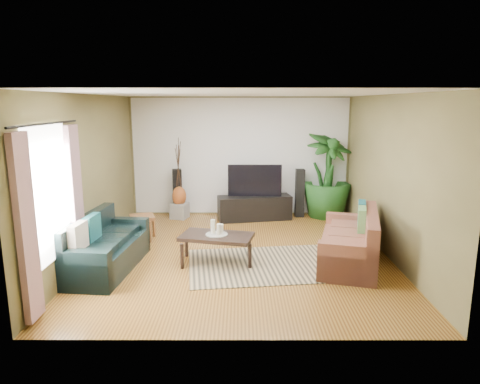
{
  "coord_description": "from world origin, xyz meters",
  "views": [
    {
      "loc": [
        0.01,
        -7.02,
        2.56
      ],
      "look_at": [
        0.0,
        0.2,
        1.05
      ],
      "focal_mm": 32.0,
      "sensor_mm": 36.0,
      "label": 1
    }
  ],
  "objects_px": {
    "tv_stand": "(255,208)",
    "pedestal": "(180,211)",
    "speaker_right": "(300,193)",
    "speaker_left": "(177,193)",
    "sofa_right": "(349,238)",
    "coffee_table": "(217,249)",
    "vase": "(179,196)",
    "side_table": "(143,228)",
    "television": "(255,180)",
    "potted_plant": "(327,175)",
    "sofa_left": "(107,243)"
  },
  "relations": [
    {
      "from": "television",
      "to": "tv_stand",
      "type": "bearing_deg",
      "value": -90.0
    },
    {
      "from": "sofa_right",
      "to": "pedestal",
      "type": "relative_size",
      "value": 5.45
    },
    {
      "from": "tv_stand",
      "to": "pedestal",
      "type": "height_order",
      "value": "tv_stand"
    },
    {
      "from": "tv_stand",
      "to": "speaker_right",
      "type": "xyz_separation_m",
      "value": [
        1.04,
        0.28,
        0.28
      ]
    },
    {
      "from": "sofa_right",
      "to": "side_table",
      "type": "xyz_separation_m",
      "value": [
        -3.62,
        1.21,
        -0.19
      ]
    },
    {
      "from": "television",
      "to": "speaker_right",
      "type": "height_order",
      "value": "television"
    },
    {
      "from": "sofa_right",
      "to": "pedestal",
      "type": "distance_m",
      "value": 4.18
    },
    {
      "from": "speaker_left",
      "to": "pedestal",
      "type": "distance_m",
      "value": 0.41
    },
    {
      "from": "speaker_left",
      "to": "potted_plant",
      "type": "relative_size",
      "value": 0.57
    },
    {
      "from": "coffee_table",
      "to": "tv_stand",
      "type": "xyz_separation_m",
      "value": [
        0.7,
        2.62,
        0.03
      ]
    },
    {
      "from": "speaker_left",
      "to": "sofa_right",
      "type": "bearing_deg",
      "value": -54.99
    },
    {
      "from": "potted_plant",
      "to": "pedestal",
      "type": "height_order",
      "value": "potted_plant"
    },
    {
      "from": "sofa_right",
      "to": "speaker_left",
      "type": "distance_m",
      "value": 4.32
    },
    {
      "from": "side_table",
      "to": "speaker_left",
      "type": "bearing_deg",
      "value": 75.96
    },
    {
      "from": "sofa_left",
      "to": "vase",
      "type": "height_order",
      "value": "sofa_left"
    },
    {
      "from": "speaker_left",
      "to": "sofa_left",
      "type": "bearing_deg",
      "value": -113.98
    },
    {
      "from": "tv_stand",
      "to": "television",
      "type": "height_order",
      "value": "television"
    },
    {
      "from": "speaker_left",
      "to": "speaker_right",
      "type": "distance_m",
      "value": 2.79
    },
    {
      "from": "speaker_left",
      "to": "potted_plant",
      "type": "height_order",
      "value": "potted_plant"
    },
    {
      "from": "coffee_table",
      "to": "tv_stand",
      "type": "bearing_deg",
      "value": 88.06
    },
    {
      "from": "sofa_right",
      "to": "speaker_left",
      "type": "xyz_separation_m",
      "value": [
        -3.19,
        2.92,
        0.12
      ]
    },
    {
      "from": "tv_stand",
      "to": "side_table",
      "type": "distance_m",
      "value": 2.61
    },
    {
      "from": "sofa_right",
      "to": "coffee_table",
      "type": "relative_size",
      "value": 1.65
    },
    {
      "from": "potted_plant",
      "to": "television",
      "type": "bearing_deg",
      "value": -171.06
    },
    {
      "from": "tv_stand",
      "to": "television",
      "type": "relative_size",
      "value": 1.36
    },
    {
      "from": "sofa_left",
      "to": "television",
      "type": "distance_m",
      "value": 3.81
    },
    {
      "from": "sofa_right",
      "to": "potted_plant",
      "type": "height_order",
      "value": "potted_plant"
    },
    {
      "from": "tv_stand",
      "to": "vase",
      "type": "height_order",
      "value": "vase"
    },
    {
      "from": "television",
      "to": "vase",
      "type": "height_order",
      "value": "television"
    },
    {
      "from": "potted_plant",
      "to": "coffee_table",
      "type": "bearing_deg",
      "value": -128.8
    },
    {
      "from": "sofa_right",
      "to": "coffee_table",
      "type": "xyz_separation_m",
      "value": [
        -2.14,
        0.01,
        -0.19
      ]
    },
    {
      "from": "vase",
      "to": "side_table",
      "type": "relative_size",
      "value": 0.94
    },
    {
      "from": "potted_plant",
      "to": "vase",
      "type": "height_order",
      "value": "potted_plant"
    },
    {
      "from": "speaker_right",
      "to": "sofa_left",
      "type": "bearing_deg",
      "value": -137.39
    },
    {
      "from": "speaker_left",
      "to": "vase",
      "type": "distance_m",
      "value": 0.18
    },
    {
      "from": "coffee_table",
      "to": "speaker_left",
      "type": "distance_m",
      "value": 3.1
    },
    {
      "from": "speaker_left",
      "to": "vase",
      "type": "relative_size",
      "value": 2.47
    },
    {
      "from": "potted_plant",
      "to": "speaker_left",
      "type": "bearing_deg",
      "value": 180.0
    },
    {
      "from": "sofa_right",
      "to": "television",
      "type": "height_order",
      "value": "television"
    },
    {
      "from": "sofa_right",
      "to": "television",
      "type": "relative_size",
      "value": 1.59
    },
    {
      "from": "television",
      "to": "vase",
      "type": "relative_size",
      "value": 2.67
    },
    {
      "from": "speaker_right",
      "to": "pedestal",
      "type": "xyz_separation_m",
      "value": [
        -2.73,
        -0.16,
        -0.37
      ]
    },
    {
      "from": "speaker_right",
      "to": "vase",
      "type": "distance_m",
      "value": 2.73
    },
    {
      "from": "tv_stand",
      "to": "speaker_left",
      "type": "relative_size",
      "value": 1.48
    },
    {
      "from": "coffee_table",
      "to": "speaker_right",
      "type": "relative_size",
      "value": 1.05
    },
    {
      "from": "pedestal",
      "to": "tv_stand",
      "type": "bearing_deg",
      "value": -3.99
    },
    {
      "from": "tv_stand",
      "to": "pedestal",
      "type": "bearing_deg",
      "value": 165.2
    },
    {
      "from": "sofa_left",
      "to": "side_table",
      "type": "height_order",
      "value": "sofa_left"
    },
    {
      "from": "speaker_right",
      "to": "potted_plant",
      "type": "bearing_deg",
      "value": -0.3
    },
    {
      "from": "vase",
      "to": "tv_stand",
      "type": "bearing_deg",
      "value": -3.99
    }
  ]
}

